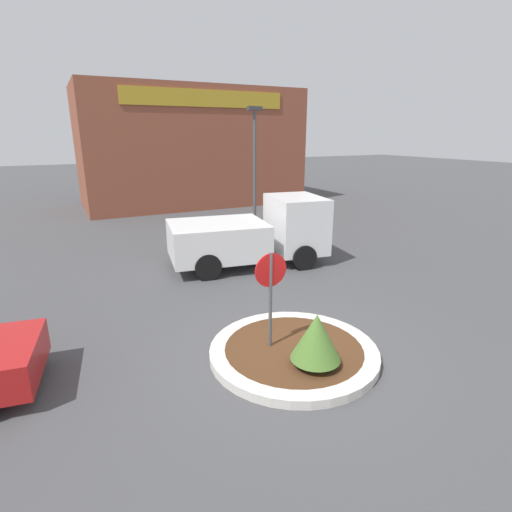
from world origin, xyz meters
The scene contains 7 objects.
ground_plane centered at (0.00, 0.00, 0.00)m, with size 120.00×120.00×0.00m, color #474749.
traffic_island centered at (0.00, 0.00, 0.09)m, with size 3.42×3.42×0.18m.
stop_sign centered at (-0.39, 0.30, 1.50)m, with size 0.68×0.07×2.18m.
island_shrub centered at (0.03, -0.71, 0.76)m, with size 0.94×0.94×1.03m.
utility_truck centered at (1.99, 5.76, 1.09)m, with size 5.51×3.14×2.26m.
storefront_building centered at (4.20, 18.99, 3.50)m, with size 13.23×6.07×6.99m.
light_pole centered at (5.10, 11.89, 3.32)m, with size 0.70×0.30×5.57m.
Camera 1 is at (-3.94, -6.07, 4.34)m, focal length 28.00 mm.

